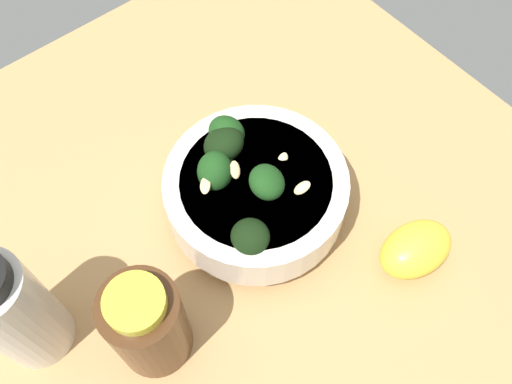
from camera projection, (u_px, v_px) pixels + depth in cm
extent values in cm
cube|color=tan|center=(238.00, 198.00, 62.94)|extent=(65.50, 65.50, 3.33)
cylinder|color=silver|center=(256.00, 207.00, 59.59)|extent=(10.17, 10.17, 1.62)
cylinder|color=silver|center=(256.00, 192.00, 56.76)|extent=(18.49, 18.49, 4.87)
cylinder|color=beige|center=(256.00, 182.00, 54.99)|extent=(15.14, 15.14, 0.80)
cylinder|color=#4A8F3C|center=(250.00, 244.00, 53.04)|extent=(1.71, 1.69, 1.20)
ellipsoid|color=black|center=(250.00, 237.00, 51.68)|extent=(4.22, 4.07, 3.44)
cylinder|color=#2F662B|center=(269.00, 189.00, 54.13)|extent=(1.77, 1.70, 1.33)
ellipsoid|color=#194216|center=(269.00, 180.00, 52.69)|extent=(5.38, 5.84, 4.56)
cylinder|color=#4A8F3C|center=(224.00, 154.00, 57.77)|extent=(1.93, 1.88, 1.54)
ellipsoid|color=black|center=(223.00, 144.00, 56.29)|extent=(6.17, 6.15, 5.37)
cylinder|color=#2F662B|center=(213.00, 178.00, 56.60)|extent=(2.29, 2.07, 2.03)
ellipsoid|color=#194216|center=(212.00, 168.00, 54.94)|extent=(6.53, 5.27, 5.89)
cylinder|color=#3C7A32|center=(221.00, 240.00, 53.98)|extent=(1.30, 1.05, 1.54)
ellipsoid|color=#2D6023|center=(220.00, 233.00, 52.79)|extent=(2.97, 3.34, 2.48)
cylinder|color=#2F662B|center=(227.00, 142.00, 58.94)|extent=(1.98, 1.97, 1.27)
ellipsoid|color=#194216|center=(227.00, 133.00, 57.43)|extent=(5.37, 4.76, 4.32)
cylinder|color=#3C7A32|center=(221.00, 165.00, 57.59)|extent=(1.37, 1.41, 1.05)
ellipsoid|color=#386B2B|center=(221.00, 158.00, 56.49)|extent=(3.78, 3.54, 2.73)
ellipsoid|color=#DBBC84|center=(282.00, 161.00, 55.88)|extent=(1.68, 2.03, 1.26)
ellipsoid|color=#DBBC84|center=(302.00, 188.00, 53.06)|extent=(1.34, 1.82, 1.24)
ellipsoid|color=#DBBC84|center=(205.00, 185.00, 53.14)|extent=(2.03, 1.95, 0.59)
ellipsoid|color=#DBBC84|center=(235.00, 170.00, 53.97)|extent=(1.97, 1.74, 1.19)
ellipsoid|color=yellow|center=(416.00, 249.00, 55.58)|extent=(6.48, 8.59, 4.55)
cylinder|color=#472814|center=(148.00, 325.00, 48.58)|extent=(6.87, 6.87, 10.90)
cylinder|color=gold|center=(135.00, 303.00, 43.29)|extent=(4.97, 4.97, 1.26)
cylinder|color=beige|center=(15.00, 313.00, 47.52)|extent=(6.42, 6.42, 14.01)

